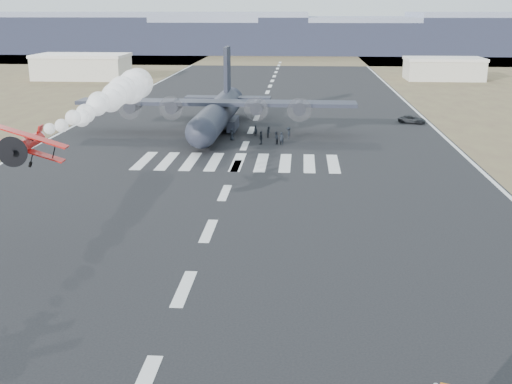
# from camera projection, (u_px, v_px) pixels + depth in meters

# --- Properties ---
(scrub_far) EXTENTS (500.00, 80.00, 0.00)m
(scrub_far) POSITION_uv_depth(u_px,v_px,m) (282.00, 57.00, 253.45)
(scrub_far) COLOR brown
(scrub_far) RESTS_ON ground
(runway_markings) EXTENTS (60.00, 260.00, 0.01)m
(runway_markings) POSITION_uv_depth(u_px,v_px,m) (245.00, 146.00, 90.49)
(runway_markings) COLOR silver
(runway_markings) RESTS_ON ground
(ridge_seg_c) EXTENTS (150.00, 50.00, 17.00)m
(ridge_seg_c) POSITION_uv_depth(u_px,v_px,m) (138.00, 32.00, 284.28)
(ridge_seg_c) COLOR gray
(ridge_seg_c) RESTS_ON ground
(ridge_seg_d) EXTENTS (150.00, 50.00, 13.00)m
(ridge_seg_d) POSITION_uv_depth(u_px,v_px,m) (285.00, 37.00, 280.41)
(ridge_seg_d) COLOR gray
(ridge_seg_d) RESTS_ON ground
(ridge_seg_e) EXTENTS (150.00, 50.00, 15.00)m
(ridge_seg_e) POSITION_uv_depth(u_px,v_px,m) (436.00, 35.00, 275.71)
(ridge_seg_e) COLOR gray
(ridge_seg_e) RESTS_ON ground
(hangar_left) EXTENTS (24.50, 14.50, 6.70)m
(hangar_left) POSITION_uv_depth(u_px,v_px,m) (82.00, 66.00, 174.57)
(hangar_left) COLOR #B8B4A3
(hangar_left) RESTS_ON ground
(hangar_right) EXTENTS (20.50, 12.50, 5.90)m
(hangar_right) POSITION_uv_depth(u_px,v_px,m) (444.00, 68.00, 172.80)
(hangar_right) COLOR #B8B4A3
(hangar_right) RESTS_ON ground
(aerobatic_biplane) EXTENTS (6.24, 5.78, 3.38)m
(aerobatic_biplane) POSITION_uv_depth(u_px,v_px,m) (25.00, 144.00, 49.12)
(aerobatic_biplane) COLOR red
(smoke_trail) EXTENTS (4.08, 37.52, 4.08)m
(smoke_trail) POSITION_uv_depth(u_px,v_px,m) (125.00, 91.00, 78.28)
(smoke_trail) COLOR white
(transport_aircraft) EXTENTS (42.79, 35.28, 12.39)m
(transport_aircraft) POSITION_uv_depth(u_px,v_px,m) (218.00, 111.00, 100.30)
(transport_aircraft) COLOR black
(transport_aircraft) RESTS_ON ground
(support_vehicle) EXTENTS (5.04, 3.80, 1.27)m
(support_vehicle) POSITION_uv_depth(u_px,v_px,m) (412.00, 119.00, 108.06)
(support_vehicle) COLOR black
(support_vehicle) RESTS_ON ground
(crew_a) EXTENTS (0.85, 0.78, 1.87)m
(crew_a) POSITION_uv_depth(u_px,v_px,m) (282.00, 139.00, 90.74)
(crew_a) COLOR black
(crew_a) RESTS_ON ground
(crew_b) EXTENTS (0.65, 0.94, 1.82)m
(crew_b) POSITION_uv_depth(u_px,v_px,m) (276.00, 138.00, 91.29)
(crew_b) COLOR black
(crew_b) RESTS_ON ground
(crew_c) EXTENTS (0.66, 1.20, 1.77)m
(crew_c) POSITION_uv_depth(u_px,v_px,m) (288.00, 133.00, 94.98)
(crew_c) COLOR black
(crew_c) RESTS_ON ground
(crew_d) EXTENTS (0.74, 1.18, 1.87)m
(crew_d) POSITION_uv_depth(u_px,v_px,m) (261.00, 138.00, 91.27)
(crew_d) COLOR black
(crew_d) RESTS_ON ground
(crew_e) EXTENTS (0.94, 0.72, 1.71)m
(crew_e) POSITION_uv_depth(u_px,v_px,m) (232.00, 134.00, 94.09)
(crew_e) COLOR black
(crew_e) RESTS_ON ground
(crew_f) EXTENTS (0.81, 1.61, 1.66)m
(crew_f) POSITION_uv_depth(u_px,v_px,m) (209.00, 131.00, 96.53)
(crew_f) COLOR black
(crew_f) RESTS_ON ground
(crew_g) EXTENTS (0.78, 0.76, 1.66)m
(crew_g) POSITION_uv_depth(u_px,v_px,m) (256.00, 131.00, 97.08)
(crew_g) COLOR black
(crew_g) RESTS_ON ground
(crew_h) EXTENTS (0.55, 0.84, 1.67)m
(crew_h) POSITION_uv_depth(u_px,v_px,m) (269.00, 132.00, 95.96)
(crew_h) COLOR black
(crew_h) RESTS_ON ground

